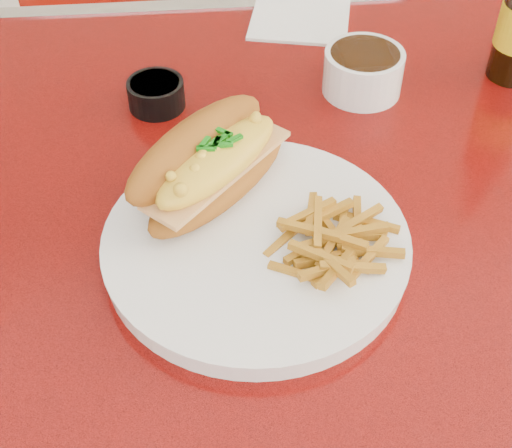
{
  "coord_description": "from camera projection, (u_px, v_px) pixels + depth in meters",
  "views": [
    {
      "loc": [
        -0.21,
        -0.55,
        1.28
      ],
      "look_at": [
        -0.16,
        -0.09,
        0.81
      ],
      "focal_mm": 50.0,
      "sensor_mm": 36.0,
      "label": 1
    }
  ],
  "objects": [
    {
      "name": "gravy_ramekin",
      "position": [
        363.0,
        71.0,
        0.86
      ],
      "size": [
        0.13,
        0.13,
        0.05
      ],
      "rotation": [
        0.0,
        0.0,
        -0.39
      ],
      "color": "white",
      "rests_on": "diner_table"
    },
    {
      "name": "paper_napkin",
      "position": [
        300.0,
        18.0,
        1.0
      ],
      "size": [
        0.16,
        0.16,
        0.0
      ],
      "primitive_type": "cube",
      "rotation": [
        0.0,
        0.0,
        -0.23
      ],
      "color": "white",
      "rests_on": "diner_table"
    },
    {
      "name": "fries_pile",
      "position": [
        333.0,
        240.0,
        0.65
      ],
      "size": [
        0.1,
        0.1,
        0.03
      ],
      "primitive_type": null,
      "rotation": [
        0.0,
        0.0,
        0.05
      ],
      "color": "orange",
      "rests_on": "dinner_plate"
    },
    {
      "name": "diner_table",
      "position": [
        381.0,
        278.0,
        0.88
      ],
      "size": [
        1.23,
        0.83,
        0.77
      ],
      "color": "red",
      "rests_on": "ground"
    },
    {
      "name": "mac_hoagie",
      "position": [
        210.0,
        163.0,
        0.7
      ],
      "size": [
        0.2,
        0.2,
        0.09
      ],
      "rotation": [
        0.0,
        0.0,
        0.82
      ],
      "color": "#A45D1A",
      "rests_on": "dinner_plate"
    },
    {
      "name": "fork",
      "position": [
        310.0,
        195.0,
        0.72
      ],
      "size": [
        0.03,
        0.15,
        0.0
      ],
      "rotation": [
        0.0,
        0.0,
        1.67
      ],
      "color": "silver",
      "rests_on": "dinner_plate"
    },
    {
      "name": "sauce_cup_left",
      "position": [
        156.0,
        93.0,
        0.84
      ],
      "size": [
        0.08,
        0.08,
        0.03
      ],
      "rotation": [
        0.0,
        0.0,
        -0.26
      ],
      "color": "black",
      "rests_on": "diner_table"
    },
    {
      "name": "dinner_plate",
      "position": [
        256.0,
        245.0,
        0.68
      ],
      "size": [
        0.39,
        0.39,
        0.02
      ],
      "rotation": [
        0.0,
        0.0,
        0.43
      ],
      "color": "white",
      "rests_on": "diner_table"
    },
    {
      "name": "booth_bench_far",
      "position": [
        290.0,
        105.0,
        1.67
      ],
      "size": [
        1.2,
        0.51,
        0.9
      ],
      "color": "#9E170A",
      "rests_on": "ground"
    }
  ]
}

